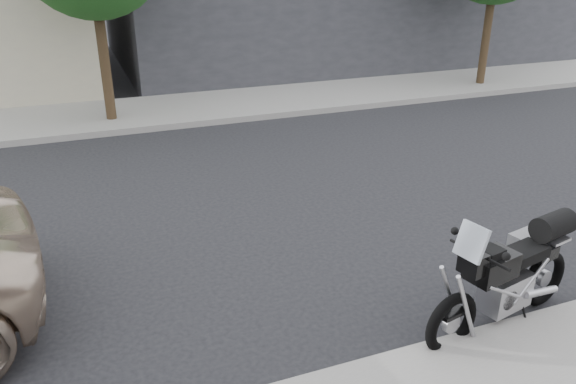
# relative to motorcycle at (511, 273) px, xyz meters

# --- Properties ---
(ground) EXTENTS (120.00, 120.00, 0.00)m
(ground) POSITION_rel_motorcycle_xyz_m (1.45, -3.84, -0.63)
(ground) COLOR black
(ground) RESTS_ON ground
(far_sidewalk) EXTENTS (44.00, 3.00, 0.15)m
(far_sidewalk) POSITION_rel_motorcycle_xyz_m (1.45, -10.34, -0.55)
(far_sidewalk) COLOR gray
(far_sidewalk) RESTS_ON ground
(motorcycle) EXTENTS (2.28, 1.03, 1.46)m
(motorcycle) POSITION_rel_motorcycle_xyz_m (0.00, 0.00, 0.00)
(motorcycle) COLOR black
(motorcycle) RESTS_ON ground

